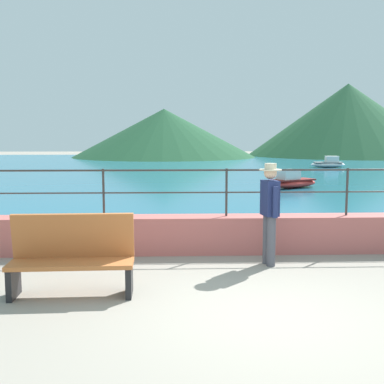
{
  "coord_description": "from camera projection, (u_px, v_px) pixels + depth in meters",
  "views": [
    {
      "loc": [
        -1.0,
        -5.76,
        2.22
      ],
      "look_at": [
        -0.63,
        3.7,
        1.1
      ],
      "focal_mm": 45.08,
      "sensor_mm": 36.0,
      "label": 1
    }
  ],
  "objects": [
    {
      "name": "ground_plane",
      "position": [
        254.0,
        314.0,
        6.02
      ],
      "size": [
        120.0,
        120.0,
        0.0
      ],
      "primitive_type": "plane",
      "color": "gray"
    },
    {
      "name": "bench_main",
      "position": [
        72.0,
        255.0,
        6.71
      ],
      "size": [
        1.71,
        0.6,
        1.13
      ],
      "color": "#B76633",
      "rests_on": "ground"
    },
    {
      "name": "promenade_wall",
      "position": [
        226.0,
        234.0,
        9.15
      ],
      "size": [
        20.0,
        0.56,
        0.7
      ],
      "primitive_type": "cube",
      "color": "#BC605B",
      "rests_on": "ground"
    },
    {
      "name": "person_walking",
      "position": [
        270.0,
        209.0,
        8.19
      ],
      "size": [
        0.38,
        0.56,
        1.75
      ],
      "color": "#4C4C56",
      "rests_on": "ground"
    },
    {
      "name": "boat_1",
      "position": [
        292.0,
        181.0,
        19.78
      ],
      "size": [
        2.46,
        1.83,
        0.76
      ],
      "color": "red",
      "rests_on": "lake_water"
    },
    {
      "name": "lake_water",
      "position": [
        189.0,
        169.0,
        31.66
      ],
      "size": [
        64.0,
        44.32,
        0.06
      ],
      "primitive_type": "cube",
      "color": "#236B89",
      "rests_on": "ground"
    },
    {
      "name": "hill_main",
      "position": [
        347.0,
        120.0,
        50.67
      ],
      "size": [
        20.89,
        20.89,
        7.56
      ],
      "primitive_type": "cone",
      "color": "#1E4C2D",
      "rests_on": "ground"
    },
    {
      "name": "hill_secondary",
      "position": [
        164.0,
        133.0,
        47.84
      ],
      "size": [
        18.32,
        18.32,
        4.79
      ],
      "primitive_type": "cone",
      "color": "#1E4C2D",
      "rests_on": "ground"
    },
    {
      "name": "boat_2",
      "position": [
        329.0,
        163.0,
        32.27
      ],
      "size": [
        2.33,
        0.99,
        0.76
      ],
      "color": "white",
      "rests_on": "lake_water"
    },
    {
      "name": "railing",
      "position": [
        227.0,
        183.0,
        9.04
      ],
      "size": [
        18.44,
        0.04,
        0.9
      ],
      "color": "#383330",
      "rests_on": "promenade_wall"
    }
  ]
}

